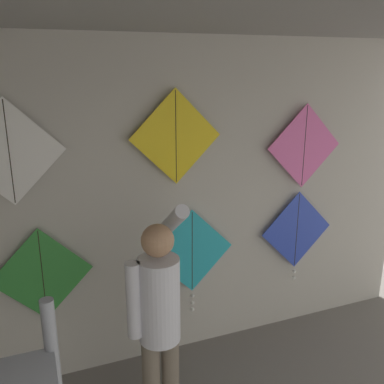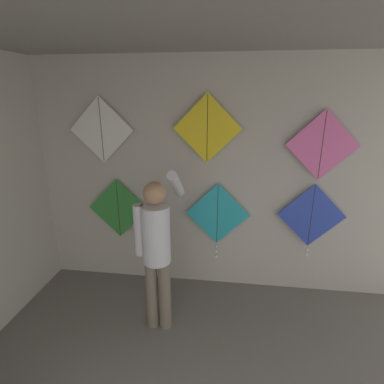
{
  "view_description": "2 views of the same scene",
  "coord_description": "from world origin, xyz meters",
  "px_view_note": "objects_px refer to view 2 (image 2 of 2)",
  "views": [
    {
      "loc": [
        -1.14,
        0.68,
        2.57
      ],
      "look_at": [
        0.04,
        3.65,
        1.61
      ],
      "focal_mm": 40.0,
      "sensor_mm": 36.0,
      "label": 1
    },
    {
      "loc": [
        0.27,
        0.52,
        2.38
      ],
      "look_at": [
        -0.15,
        3.65,
        1.34
      ],
      "focal_mm": 28.0,
      "sensor_mm": 36.0,
      "label": 2
    }
  ],
  "objects_px": {
    "kite_4": "(207,129)",
    "kite_0": "(118,208)",
    "kite_3": "(101,130)",
    "kite_5": "(322,145)",
    "kite_2": "(311,217)",
    "shopkeeper": "(157,244)",
    "kite_1": "(217,216)"
  },
  "relations": [
    {
      "from": "kite_0",
      "to": "kite_4",
      "type": "relative_size",
      "value": 1.0
    },
    {
      "from": "kite_0",
      "to": "kite_2",
      "type": "bearing_deg",
      "value": -0.01
    },
    {
      "from": "kite_1",
      "to": "kite_0",
      "type": "bearing_deg",
      "value": 179.98
    },
    {
      "from": "kite_0",
      "to": "kite_4",
      "type": "xyz_separation_m",
      "value": [
        1.11,
        0.0,
        1.01
      ]
    },
    {
      "from": "shopkeeper",
      "to": "kite_4",
      "type": "xyz_separation_m",
      "value": [
        0.42,
        0.8,
        1.04
      ]
    },
    {
      "from": "kite_3",
      "to": "kite_4",
      "type": "xyz_separation_m",
      "value": [
        1.24,
        0.0,
        0.03
      ]
    },
    {
      "from": "kite_2",
      "to": "kite_4",
      "type": "bearing_deg",
      "value": 179.98
    },
    {
      "from": "kite_3",
      "to": "kite_4",
      "type": "height_order",
      "value": "kite_4"
    },
    {
      "from": "shopkeeper",
      "to": "kite_2",
      "type": "bearing_deg",
      "value": 26.32
    },
    {
      "from": "kite_0",
      "to": "kite_5",
      "type": "relative_size",
      "value": 1.0
    },
    {
      "from": "shopkeeper",
      "to": "kite_3",
      "type": "height_order",
      "value": "kite_3"
    },
    {
      "from": "kite_1",
      "to": "kite_2",
      "type": "relative_size",
      "value": 1.08
    },
    {
      "from": "kite_2",
      "to": "shopkeeper",
      "type": "bearing_deg",
      "value": -153.98
    },
    {
      "from": "kite_0",
      "to": "kite_2",
      "type": "xyz_separation_m",
      "value": [
        2.34,
        -0.0,
        0.01
      ]
    },
    {
      "from": "kite_3",
      "to": "kite_4",
      "type": "bearing_deg",
      "value": 0.0
    },
    {
      "from": "shopkeeper",
      "to": "kite_3",
      "type": "relative_size",
      "value": 2.21
    },
    {
      "from": "kite_3",
      "to": "kite_4",
      "type": "distance_m",
      "value": 1.24
    },
    {
      "from": "kite_1",
      "to": "kite_2",
      "type": "height_order",
      "value": "kite_2"
    },
    {
      "from": "shopkeeper",
      "to": "kite_4",
      "type": "distance_m",
      "value": 1.38
    },
    {
      "from": "shopkeeper",
      "to": "kite_5",
      "type": "height_order",
      "value": "kite_5"
    },
    {
      "from": "kite_4",
      "to": "kite_5",
      "type": "bearing_deg",
      "value": 0.0
    },
    {
      "from": "shopkeeper",
      "to": "kite_0",
      "type": "xyz_separation_m",
      "value": [
        -0.69,
        0.8,
        0.03
      ]
    },
    {
      "from": "kite_1",
      "to": "kite_2",
      "type": "distance_m",
      "value": 1.09
    },
    {
      "from": "kite_2",
      "to": "kite_5",
      "type": "bearing_deg",
      "value": 1.46
    },
    {
      "from": "kite_3",
      "to": "kite_5",
      "type": "height_order",
      "value": "kite_3"
    },
    {
      "from": "kite_2",
      "to": "kite_5",
      "type": "height_order",
      "value": "kite_5"
    },
    {
      "from": "kite_2",
      "to": "kite_5",
      "type": "xyz_separation_m",
      "value": [
        0.01,
        0.0,
        0.84
      ]
    },
    {
      "from": "kite_1",
      "to": "kite_2",
      "type": "xyz_separation_m",
      "value": [
        1.09,
        0.0,
        0.05
      ]
    },
    {
      "from": "kite_4",
      "to": "kite_0",
      "type": "bearing_deg",
      "value": 180.0
    },
    {
      "from": "kite_3",
      "to": "kite_5",
      "type": "relative_size",
      "value": 1.0
    },
    {
      "from": "shopkeeper",
      "to": "kite_2",
      "type": "height_order",
      "value": "shopkeeper"
    },
    {
      "from": "kite_3",
      "to": "kite_5",
      "type": "xyz_separation_m",
      "value": [
        2.49,
        0.0,
        -0.13
      ]
    }
  ]
}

